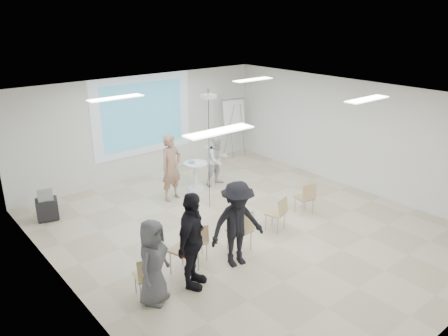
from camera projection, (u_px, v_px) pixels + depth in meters
floor at (246, 230)px, 10.08m from camera, size 8.00×9.00×0.10m
ceiling at (249, 97)px, 9.01m from camera, size 8.00×9.00×0.10m
wall_back at (143, 126)px, 12.84m from camera, size 8.00×0.10×3.00m
wall_left at (64, 221)px, 7.12m from camera, size 0.10×9.00×3.00m
wall_right at (356, 135)px, 11.97m from camera, size 0.10×9.00×3.00m
projection_halo at (143, 115)px, 12.67m from camera, size 3.20×0.01×2.30m
projection_image at (143, 115)px, 12.66m from camera, size 2.60×0.01×1.90m
pedestal_table at (196, 174)px, 12.07m from camera, size 0.81×0.81×0.81m
player_left at (171, 163)px, 11.28m from camera, size 0.80×0.61×2.00m
player_right at (218, 157)px, 12.31m from camera, size 0.81×0.66×1.63m
controller_left at (171, 148)px, 11.46m from camera, size 0.06×0.12×0.04m
controller_right at (207, 147)px, 12.29m from camera, size 0.05×0.12×0.04m
chair_far_left at (147, 274)px, 7.47m from camera, size 0.46×0.49×0.81m
chair_left_mid at (188, 246)px, 8.13m from camera, size 0.60×0.62×1.00m
chair_left_inner at (198, 239)px, 8.63m from camera, size 0.48×0.50×0.79m
chair_center at (242, 228)px, 8.91m from camera, size 0.44×0.47×0.91m
chair_right_inner at (278, 211)px, 9.79m from camera, size 0.48×0.50×0.82m
chair_right_far at (306, 196)px, 10.57m from camera, size 0.47×0.49×0.82m
red_jacket at (191, 244)px, 7.97m from camera, size 0.42×0.22×0.39m
laptop at (197, 239)px, 8.72m from camera, size 0.34×0.29×0.02m
audience_left at (192, 234)px, 7.62m from camera, size 1.42×1.29×2.10m
audience_mid at (237, 219)px, 8.32m from camera, size 1.39×0.93×1.98m
audience_outer at (153, 257)px, 7.27m from camera, size 1.00×0.91×1.72m
flipchart_easel at (234, 115)px, 14.23m from camera, size 0.87×0.67×2.05m
av_cart at (47, 206)px, 10.37m from camera, size 0.58×0.51×0.73m
ceiling_projector at (209, 102)px, 10.28m from camera, size 0.30×0.25×3.00m
fluor_panel_nw at (116, 98)px, 9.29m from camera, size 1.20×0.30×0.02m
fluor_panel_ne at (253, 80)px, 11.69m from camera, size 1.20×0.30×0.02m
fluor_panel_sw at (219, 131)px, 6.76m from camera, size 1.20×0.30×0.02m
fluor_panel_se at (367, 99)px, 9.15m from camera, size 1.20×0.30×0.02m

